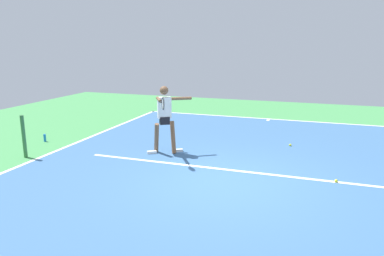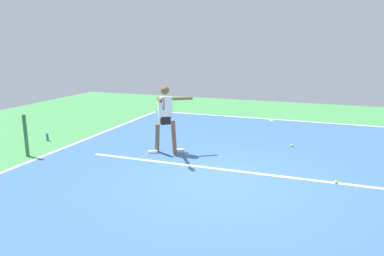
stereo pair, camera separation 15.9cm
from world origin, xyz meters
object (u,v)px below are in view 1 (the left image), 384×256
(tennis_ball_near_service_line, at_px, (336,181))
(water_bottle, at_px, (45,138))
(tennis_player, at_px, (165,115))
(tennis_ball_far_corner, at_px, (290,145))
(net_post, at_px, (24,137))

(tennis_ball_near_service_line, relative_size, water_bottle, 0.30)
(tennis_player, bearing_deg, tennis_ball_near_service_line, 137.27)
(tennis_ball_far_corner, bearing_deg, tennis_ball_near_service_line, 113.87)
(tennis_player, bearing_deg, tennis_ball_far_corner, 177.38)
(net_post, xyz_separation_m, tennis_ball_near_service_line, (-7.27, -0.72, -0.50))
(tennis_ball_far_corner, relative_size, water_bottle, 0.30)
(tennis_player, distance_m, tennis_ball_far_corner, 3.60)
(tennis_player, xyz_separation_m, water_bottle, (3.75, 0.09, -0.89))
(tennis_player, xyz_separation_m, tennis_ball_far_corner, (-3.01, -1.72, -0.97))
(net_post, height_order, tennis_ball_near_service_line, net_post)
(net_post, distance_m, water_bottle, 1.56)
(net_post, relative_size, tennis_ball_far_corner, 16.21)
(tennis_ball_far_corner, distance_m, water_bottle, 7.00)
(tennis_player, relative_size, water_bottle, 7.97)
(tennis_ball_far_corner, bearing_deg, tennis_player, 29.73)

